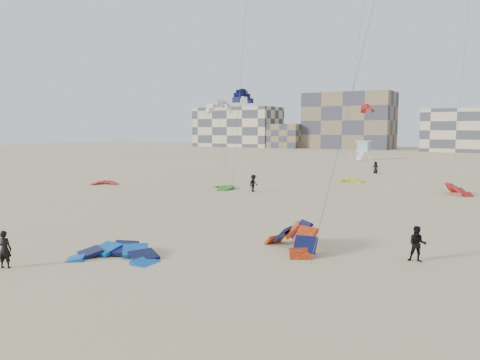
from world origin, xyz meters
The scene contains 18 objects.
ground centered at (0.00, 0.00, 0.00)m, with size 320.00×320.00×0.00m, color tan.
kite_ground_blue centered at (0.71, 0.13, 0.00)m, with size 4.36×4.47×1.10m, color blue, non-canonical shape.
kite_ground_orange centered at (7.66, 6.17, 0.00)m, with size 3.89×3.14×2.39m, color #F93D13, non-canonical shape.
kite_ground_red centered at (-23.40, 22.07, 0.00)m, with size 2.87×3.00×0.70m, color #B70018, non-canonical shape.
kite_ground_green centered at (-9.42, 25.94, 0.00)m, with size 3.21×3.38×0.58m, color #1F8013, non-canonical shape.
kite_ground_red_far centered at (13.04, 34.09, 0.00)m, with size 3.58×3.29×1.83m, color #B70018, non-canonical shape.
kite_ground_yellow centered at (0.42, 39.51, 0.00)m, with size 3.14×3.29×0.61m, color #F4F108, non-canonical shape.
kitesurfer_main centered at (-2.52, -3.63, 0.90)m, with size 0.65×0.43×1.79m, color black.
kitesurfer_b centered at (13.86, 7.29, 0.88)m, with size 0.86×0.67×1.77m, color black.
kitesurfer_c centered at (-5.42, 25.50, 0.89)m, with size 1.14×0.66×1.77m, color black.
kitesurfer_e centered at (0.28, 51.68, 0.88)m, with size 0.86×0.56×1.76m, color black.
kite_fly_grey centered at (-17.67, 37.87, 9.27)m, with size 8.79×10.59×9.73m.
kite_fly_navy centered at (-18.55, 45.84, 11.17)m, with size 4.34×6.67×11.42m.
kite_fly_red centered at (-5.41, 66.76, 9.86)m, with size 5.11×11.97×10.05m.
lifeguard_tower_far centered at (-9.95, 81.26, 1.94)m, with size 2.81×5.35×3.92m.
condo_west_a centered at (-70.00, 130.00, 7.00)m, with size 30.00×15.00×14.00m, color beige.
condo_west_b centered at (-30.00, 134.00, 9.00)m, with size 28.00×14.00×18.00m, color #7D684B.
condo_fill_left centered at (-50.00, 128.00, 4.00)m, with size 12.00×10.00×8.00m, color #7D684B.
Camera 1 is at (17.80, -16.33, 6.50)m, focal length 35.00 mm.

